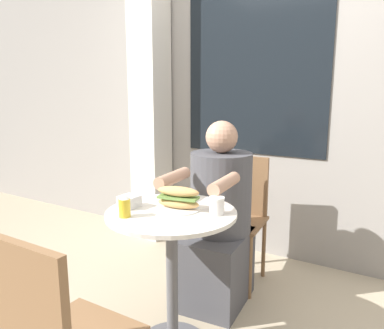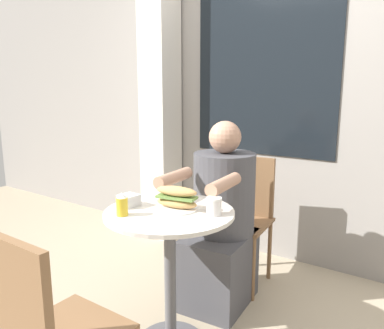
{
  "view_description": "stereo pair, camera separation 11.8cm",
  "coord_description": "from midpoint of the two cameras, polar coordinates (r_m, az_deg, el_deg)",
  "views": [
    {
      "loc": [
        0.99,
        -1.45,
        1.32
      ],
      "look_at": [
        0.0,
        0.2,
        0.94
      ],
      "focal_mm": 35.0,
      "sensor_mm": 36.0,
      "label": 1
    },
    {
      "loc": [
        1.09,
        -1.39,
        1.32
      ],
      "look_at": [
        0.0,
        0.2,
        0.94
      ],
      "focal_mm": 35.0,
      "sensor_mm": 36.0,
      "label": 2
    }
  ],
  "objects": [
    {
      "name": "cafe_table",
      "position": [
        1.93,
        -1.6,
        -12.82
      ],
      "size": [
        0.64,
        0.64,
        0.74
      ],
      "color": "beige",
      "rests_on": "ground_plane"
    },
    {
      "name": "seated_diner",
      "position": [
        2.36,
        5.87,
        -9.52
      ],
      "size": [
        0.42,
        0.7,
        1.14
      ],
      "rotation": [
        0.0,
        0.0,
        3.23
      ],
      "color": "#424247",
      "rests_on": "ground_plane"
    },
    {
      "name": "sandwich_on_plate",
      "position": [
        1.86,
        -0.54,
        -5.3
      ],
      "size": [
        0.23,
        0.21,
        0.12
      ],
      "rotation": [
        0.0,
        0.0,
        0.18
      ],
      "color": "white",
      "rests_on": "cafe_table"
    },
    {
      "name": "empty_chair_across",
      "position": [
        1.47,
        -19.55,
        -22.39
      ],
      "size": [
        0.38,
        0.38,
        0.87
      ],
      "rotation": [
        0.0,
        0.0,
        0.0
      ],
      "color": "brown",
      "rests_on": "ground_plane"
    },
    {
      "name": "condiment_bottle",
      "position": [
        1.79,
        -8.76,
        -6.05
      ],
      "size": [
        0.06,
        0.06,
        0.11
      ],
      "color": "gold",
      "rests_on": "cafe_table"
    },
    {
      "name": "storefront_wall",
      "position": [
        3.0,
        14.51,
        12.35
      ],
      "size": [
        8.0,
        0.09,
        2.8
      ],
      "color": "gray",
      "rests_on": "ground_plane"
    },
    {
      "name": "lattice_pillar",
      "position": [
        3.34,
        -3.84,
        9.06
      ],
      "size": [
        0.27,
        0.27,
        2.4
      ],
      "color": "beige",
      "rests_on": "ground_plane"
    },
    {
      "name": "diner_chair",
      "position": [
        2.65,
        9.34,
        -6.52
      ],
      "size": [
        0.41,
        0.41,
        0.87
      ],
      "rotation": [
        0.0,
        0.0,
        3.23
      ],
      "color": "brown",
      "rests_on": "ground_plane"
    },
    {
      "name": "drink_cup",
      "position": [
        1.79,
        5.27,
        -6.36
      ],
      "size": [
        0.07,
        0.07,
        0.09
      ],
      "color": "silver",
      "rests_on": "cafe_table"
    },
    {
      "name": "napkin_box",
      "position": [
        1.93,
        -7.89,
        -5.46
      ],
      "size": [
        0.1,
        0.1,
        0.06
      ],
      "rotation": [
        0.0,
        0.0,
        -0.08
      ],
      "color": "silver",
      "rests_on": "cafe_table"
    }
  ]
}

